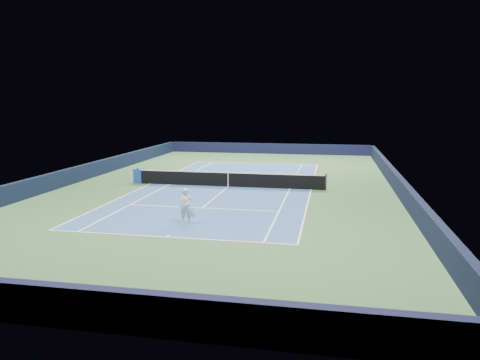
# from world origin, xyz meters

# --- Properties ---
(ground) EXTENTS (40.00, 40.00, 0.00)m
(ground) POSITION_xyz_m (0.00, 0.00, 0.00)
(ground) COLOR #30522C
(ground) RESTS_ON ground
(wall_far) EXTENTS (22.00, 0.35, 1.10)m
(wall_far) POSITION_xyz_m (0.00, 19.82, 0.55)
(wall_far) COLOR black
(wall_far) RESTS_ON ground
(wall_near) EXTENTS (22.00, 0.35, 1.10)m
(wall_near) POSITION_xyz_m (0.00, -19.82, 0.55)
(wall_near) COLOR black
(wall_near) RESTS_ON ground
(wall_right) EXTENTS (0.35, 40.00, 1.10)m
(wall_right) POSITION_xyz_m (10.82, 0.00, 0.55)
(wall_right) COLOR black
(wall_right) RESTS_ON ground
(wall_left) EXTENTS (0.35, 40.00, 1.10)m
(wall_left) POSITION_xyz_m (-10.82, 0.00, 0.55)
(wall_left) COLOR black
(wall_left) RESTS_ON ground
(court_surface) EXTENTS (10.97, 23.77, 0.01)m
(court_surface) POSITION_xyz_m (0.00, 0.00, 0.00)
(court_surface) COLOR #2D4F7F
(court_surface) RESTS_ON ground
(baseline_far) EXTENTS (10.97, 0.08, 0.00)m
(baseline_far) POSITION_xyz_m (0.00, 11.88, 0.01)
(baseline_far) COLOR white
(baseline_far) RESTS_ON ground
(baseline_near) EXTENTS (10.97, 0.08, 0.00)m
(baseline_near) POSITION_xyz_m (0.00, -11.88, 0.01)
(baseline_near) COLOR white
(baseline_near) RESTS_ON ground
(sideline_doubles_right) EXTENTS (0.08, 23.77, 0.00)m
(sideline_doubles_right) POSITION_xyz_m (5.49, 0.00, 0.01)
(sideline_doubles_right) COLOR white
(sideline_doubles_right) RESTS_ON ground
(sideline_doubles_left) EXTENTS (0.08, 23.77, 0.00)m
(sideline_doubles_left) POSITION_xyz_m (-5.49, 0.00, 0.01)
(sideline_doubles_left) COLOR white
(sideline_doubles_left) RESTS_ON ground
(sideline_singles_right) EXTENTS (0.08, 23.77, 0.00)m
(sideline_singles_right) POSITION_xyz_m (4.12, 0.00, 0.01)
(sideline_singles_right) COLOR white
(sideline_singles_right) RESTS_ON ground
(sideline_singles_left) EXTENTS (0.08, 23.77, 0.00)m
(sideline_singles_left) POSITION_xyz_m (-4.12, 0.00, 0.01)
(sideline_singles_left) COLOR white
(sideline_singles_left) RESTS_ON ground
(service_line_far) EXTENTS (8.23, 0.08, 0.00)m
(service_line_far) POSITION_xyz_m (0.00, 6.40, 0.01)
(service_line_far) COLOR white
(service_line_far) RESTS_ON ground
(service_line_near) EXTENTS (8.23, 0.08, 0.00)m
(service_line_near) POSITION_xyz_m (0.00, -6.40, 0.01)
(service_line_near) COLOR white
(service_line_near) RESTS_ON ground
(center_service_line) EXTENTS (0.08, 12.80, 0.00)m
(center_service_line) POSITION_xyz_m (0.00, 0.00, 0.01)
(center_service_line) COLOR white
(center_service_line) RESTS_ON ground
(center_mark_far) EXTENTS (0.08, 0.30, 0.00)m
(center_mark_far) POSITION_xyz_m (0.00, 11.73, 0.01)
(center_mark_far) COLOR white
(center_mark_far) RESTS_ON ground
(center_mark_near) EXTENTS (0.08, 0.30, 0.00)m
(center_mark_near) POSITION_xyz_m (0.00, -11.73, 0.01)
(center_mark_near) COLOR white
(center_mark_near) RESTS_ON ground
(tennis_net) EXTENTS (12.90, 0.10, 1.07)m
(tennis_net) POSITION_xyz_m (0.00, 0.00, 0.50)
(tennis_net) COLOR black
(tennis_net) RESTS_ON ground
(sponsor_cube) EXTENTS (0.68, 0.63, 0.98)m
(sponsor_cube) POSITION_xyz_m (-6.40, 0.20, 0.49)
(sponsor_cube) COLOR #1C40AC
(sponsor_cube) RESTS_ON ground
(tennis_player) EXTENTS (0.81, 1.30, 2.77)m
(tennis_player) POSITION_xyz_m (0.14, -9.60, 0.83)
(tennis_player) COLOR silver
(tennis_player) RESTS_ON ground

